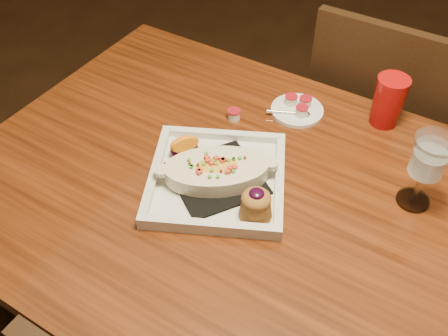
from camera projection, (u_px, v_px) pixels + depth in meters
The scene contains 7 objects.
table at pixel (294, 243), 1.09m from camera, with size 1.50×0.90×0.75m.
chair_far at pixel (376, 132), 1.57m from camera, with size 0.42×0.42×0.93m.
plate at pixel (220, 177), 1.06m from camera, with size 0.38×0.38×0.08m.
goblet at pixel (429, 161), 0.96m from camera, with size 0.08×0.08×0.17m.
saucer at pixel (297, 109), 1.25m from camera, with size 0.13×0.13×0.09m.
creamer_loose at pixel (234, 114), 1.23m from camera, with size 0.03×0.03×0.03m.
red_tumbler at pixel (388, 101), 1.18m from camera, with size 0.08×0.08×0.13m, color #AF0D0C.
Camera 1 is at (0.21, -0.63, 1.54)m, focal length 40.00 mm.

